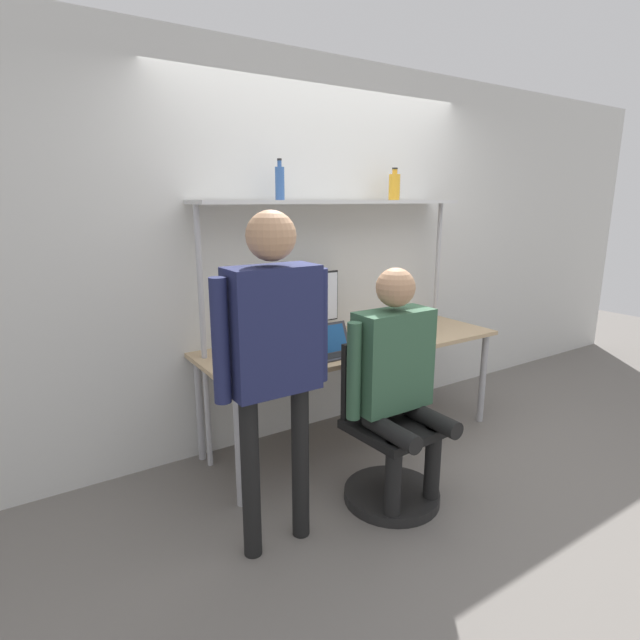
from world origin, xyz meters
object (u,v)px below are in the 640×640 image
Objects in this scene: office_chair at (388,452)px; bottle_blue at (280,183)px; bottle_amber at (394,186)px; cell_phone at (367,349)px; person_standing at (273,342)px; person_seated at (397,368)px; laptop at (328,347)px; monitor at (307,303)px.

bottle_blue reaches higher than office_chair.
bottle_blue reaches higher than bottle_amber.
cell_phone is 0.71m from office_chair.
bottle_blue reaches higher than person_standing.
person_seated is at bearing -86.71° from office_chair.
laptop is 1.39m from bottle_amber.
person_standing is at bearing -120.96° from bottle_blue.
monitor reaches higher than cell_phone.
cell_phone is at bearing -9.49° from laptop.
office_chair is (-0.22, -0.49, -0.46)m from cell_phone.
office_chair is at bearing -92.45° from monitor.
monitor is at bearing 75.49° from laptop.
bottle_blue reaches higher than laptop.
bottle_blue is (-0.18, 0.92, 1.54)m from office_chair.
cell_phone is at bearing 27.67° from person_standing.
bottle_blue is (-0.22, -0.03, 0.82)m from monitor.
laptop is 0.92m from person_standing.
bottle_amber is (1.54, 0.94, 0.74)m from person_standing.
laptop is at bearing 97.17° from office_chair.
cell_phone is at bearing 66.13° from office_chair.
bottle_amber reaches higher than person_seated.
monitor is at bearing 8.06° from bottle_blue.
bottle_blue is at bearing 59.04° from person_standing.
person_standing is at bearing -148.59° from bottle_amber.
cell_phone is 0.58× the size of bottle_blue.
monitor is at bearing 177.58° from bottle_amber.
person_seated is at bearing -83.14° from laptop.
laptop is 0.26× the size of person_seated.
bottle_amber is (0.86, 0.39, 1.02)m from laptop.
person_standing is (-0.96, -0.50, 0.32)m from cell_phone.
bottle_amber is at bearing -2.42° from monitor.
bottle_amber reaches higher than office_chair.
person_standing is 7.19× the size of bottle_amber.
bottle_blue reaches higher than cell_phone.
person_standing is 1.33m from bottle_blue.
bottle_blue is at bearing 106.64° from laptop.
person_seated is 5.87× the size of bottle_amber.
bottle_blue is (-0.40, 0.43, 1.08)m from cell_phone.
person_seated is at bearing -2.26° from person_standing.
person_standing is (-0.75, 0.03, 0.26)m from person_seated.
laptop is 0.38× the size of office_chair.
monitor is 1.25m from person_standing.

